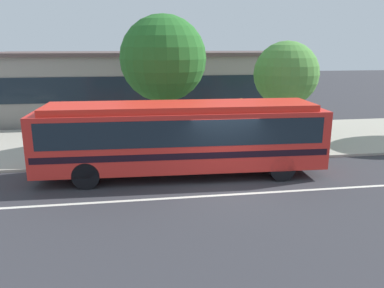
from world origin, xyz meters
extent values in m
plane|color=#333338|center=(0.00, 0.00, 0.00)|extent=(120.00, 120.00, 0.00)
cube|color=#A59F91|center=(0.00, 6.88, 0.06)|extent=(60.00, 8.00, 0.12)
cube|color=silver|center=(0.00, -0.80, 0.00)|extent=(56.00, 0.16, 0.01)
cube|color=red|center=(-1.46, 1.53, 1.54)|extent=(11.20, 2.87, 2.23)
cube|color=red|center=(-1.46, 1.53, 2.77)|extent=(10.30, 2.54, 0.24)
cube|color=#19232D|center=(-1.46, 1.53, 1.99)|extent=(10.53, 2.87, 0.98)
cube|color=black|center=(-1.46, 1.53, 1.14)|extent=(10.98, 2.88, 0.24)
cube|color=#19232D|center=(4.04, 1.33, 1.99)|extent=(0.20, 2.17, 1.07)
cylinder|color=black|center=(2.35, 2.48, 0.50)|extent=(1.01, 0.32, 1.00)
cylinder|color=black|center=(2.27, 0.30, 0.50)|extent=(1.01, 0.32, 1.00)
cylinder|color=black|center=(-4.98, 2.75, 0.50)|extent=(1.01, 0.32, 1.00)
cylinder|color=black|center=(-5.06, 0.57, 0.50)|extent=(1.01, 0.32, 1.00)
cylinder|color=#263B42|center=(-0.08, 4.45, 0.57)|extent=(0.14, 0.14, 0.91)
cylinder|color=#263B42|center=(0.07, 4.48, 0.57)|extent=(0.14, 0.14, 0.91)
cylinder|color=red|center=(0.00, 4.47, 1.31)|extent=(0.39, 0.39, 0.57)
sphere|color=tan|center=(0.00, 4.47, 1.71)|extent=(0.22, 0.22, 0.22)
cylinder|color=slate|center=(3.04, 4.84, 0.58)|extent=(0.14, 0.14, 0.91)
cylinder|color=slate|center=(3.20, 4.88, 0.58)|extent=(0.14, 0.14, 0.91)
cylinder|color=#9457AA|center=(3.12, 4.86, 1.33)|extent=(0.41, 0.41, 0.59)
sphere|color=#E3AA71|center=(3.12, 4.86, 1.74)|extent=(0.24, 0.24, 0.24)
cylinder|color=#697051|center=(-3.79, 3.25, 0.54)|extent=(0.14, 0.14, 0.84)
cylinder|color=#697051|center=(-3.70, 3.38, 0.54)|extent=(0.14, 0.14, 0.84)
cylinder|color=#386EB6|center=(-3.74, 3.32, 1.27)|extent=(0.47, 0.47, 0.64)
sphere|color=#D68787|center=(-3.74, 3.32, 1.71)|extent=(0.24, 0.24, 0.24)
cylinder|color=gray|center=(1.54, 3.61, 1.38)|extent=(0.08, 0.08, 2.52)
cube|color=yellow|center=(1.54, 3.61, 2.44)|extent=(0.12, 0.44, 0.56)
cylinder|color=brown|center=(-1.75, 6.03, 1.54)|extent=(0.34, 0.34, 2.84)
sphere|color=#286927|center=(-1.75, 6.03, 4.43)|extent=(4.19, 4.19, 4.19)
cylinder|color=brown|center=(4.66, 6.26, 1.27)|extent=(0.25, 0.25, 2.30)
sphere|color=#4F8E3D|center=(4.66, 6.26, 3.60)|extent=(3.37, 3.37, 3.37)
cube|color=gray|center=(-2.44, 14.81, 2.17)|extent=(19.74, 6.95, 4.35)
cube|color=#19232D|center=(-2.44, 11.32, 2.39)|extent=(18.16, 0.04, 1.57)
cube|color=#534341|center=(-2.44, 14.81, 4.47)|extent=(20.14, 7.35, 0.24)
camera|label=1|loc=(-3.26, -12.89, 5.08)|focal=35.72mm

